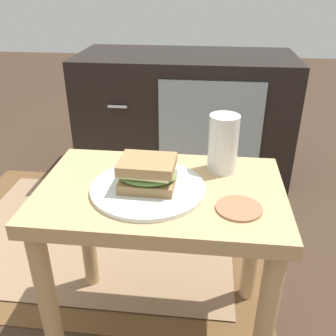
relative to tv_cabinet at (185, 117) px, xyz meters
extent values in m
plane|color=#3D2B1E|center=(0.01, -0.95, -0.29)|extent=(8.00, 8.00, 0.00)
cube|color=tan|center=(0.01, -0.95, 0.15)|extent=(0.56, 0.36, 0.04)
cylinder|color=tan|center=(-0.24, -1.09, -0.08)|extent=(0.04, 0.04, 0.43)
cylinder|color=tan|center=(0.25, -1.09, -0.08)|extent=(0.04, 0.04, 0.43)
cylinder|color=tan|center=(-0.24, -0.80, -0.08)|extent=(0.04, 0.04, 0.43)
cylinder|color=tan|center=(0.25, -0.80, -0.08)|extent=(0.04, 0.04, 0.43)
cube|color=black|center=(0.00, 0.00, 0.00)|extent=(0.96, 0.44, 0.58)
cube|color=#8C9EA8|center=(0.12, -0.22, 0.01)|extent=(0.42, 0.01, 0.44)
cylinder|color=silver|center=(-0.27, -0.23, 0.12)|extent=(0.08, 0.01, 0.01)
cylinder|color=silver|center=(-0.27, -0.23, -0.10)|extent=(0.08, 0.01, 0.01)
cube|color=brown|center=(-0.28, -0.55, -0.29)|extent=(1.22, 0.90, 0.01)
cube|color=#937556|center=(-0.28, -0.55, -0.28)|extent=(1.00, 0.74, 0.00)
cylinder|color=silver|center=(-0.02, -0.96, 0.17)|extent=(0.26, 0.26, 0.01)
cube|color=#9E7A4C|center=(-0.02, -0.96, 0.19)|extent=(0.12, 0.10, 0.02)
ellipsoid|color=#608C42|center=(-0.02, -0.96, 0.21)|extent=(0.13, 0.11, 0.02)
cube|color=beige|center=(-0.02, -0.96, 0.22)|extent=(0.12, 0.10, 0.01)
cube|color=#9E7A4C|center=(-0.02, -0.96, 0.23)|extent=(0.12, 0.10, 0.02)
cylinder|color=silver|center=(0.15, -0.85, 0.24)|extent=(0.07, 0.07, 0.14)
cylinder|color=#B26014|center=(0.15, -0.85, 0.22)|extent=(0.06, 0.06, 0.10)
cylinder|color=white|center=(0.15, -0.85, 0.28)|extent=(0.06, 0.06, 0.01)
cylinder|color=#996B47|center=(0.18, -1.02, 0.17)|extent=(0.10, 0.10, 0.01)
camera|label=1|loc=(0.11, -1.67, 0.60)|focal=39.83mm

